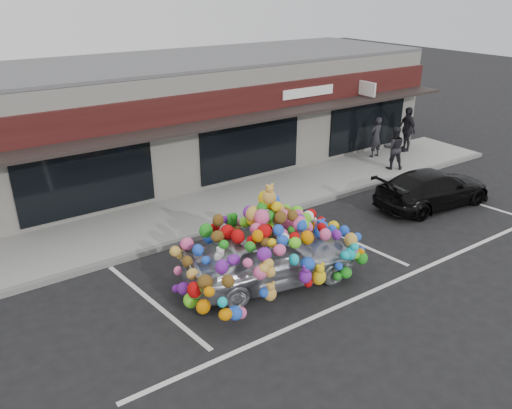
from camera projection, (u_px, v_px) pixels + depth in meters
ground at (270, 268)px, 13.17m from camera, size 90.00×90.00×0.00m
shop_building at (140, 121)px, 18.70m from camera, size 24.00×7.20×4.31m
sidewalk at (199, 212)px, 16.17m from camera, size 26.00×3.00×0.15m
kerb at (222, 230)px, 15.03m from camera, size 26.00×0.18×0.16m
parking_stripe_left at (154, 303)px, 11.68m from camera, size 0.73×4.37×0.01m
parking_stripe_mid at (343, 237)px, 14.75m from camera, size 0.73×4.37×0.01m
parking_stripe_right at (457, 197)px, 17.51m from camera, size 0.73×4.37×0.01m
lane_line at (389, 284)px, 12.45m from camera, size 14.00×0.12×0.01m
toy_car at (270, 250)px, 12.21m from camera, size 3.09×4.85×2.66m
black_sedan at (433, 188)px, 16.64m from camera, size 2.13×4.41×1.24m
pedestrian_a at (376, 137)px, 20.85m from camera, size 0.63×0.42×1.71m
pedestrian_b at (394, 148)px, 19.49m from camera, size 1.05×1.00×1.70m
pedestrian_c at (407, 129)px, 21.59m from camera, size 1.22×0.80×1.92m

